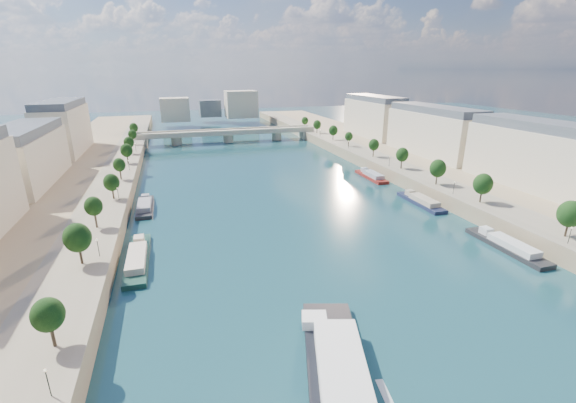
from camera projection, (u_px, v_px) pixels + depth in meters
ground at (288, 209)px, 127.90m from camera, size 700.00×700.00×0.00m
quay_left at (41, 227)px, 107.26m from camera, size 44.00×520.00×5.00m
quay_right at (468, 184)px, 146.92m from camera, size 44.00×520.00×5.00m
pave_left at (99, 213)px, 110.56m from camera, size 14.00×520.00×0.10m
pave_right at (436, 181)px, 141.96m from camera, size 14.00×520.00×0.10m
trees_left at (104, 192)px, 111.16m from camera, size 4.80×268.80×8.26m
trees_right at (416, 161)px, 148.69m from camera, size 4.80×268.80×8.26m
lamps_left at (110, 214)px, 101.87m from camera, size 0.36×200.36×4.28m
lamps_right at (418, 172)px, 144.35m from camera, size 0.36×200.36×4.28m
buildings_right at (479, 141)px, 156.82m from camera, size 16.00×226.00×23.20m
skyline at (216, 106)px, 322.62m from camera, size 79.00×42.00×22.00m
bridge at (228, 134)px, 244.73m from camera, size 112.00×12.00×8.15m
tour_barge at (336, 364)px, 59.20m from camera, size 16.97×31.35×4.09m
moored_barges_left at (124, 356)px, 61.17m from camera, size 5.00×163.01×3.60m
moored_barges_right at (508, 247)px, 99.06m from camera, size 5.00×163.65×3.60m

